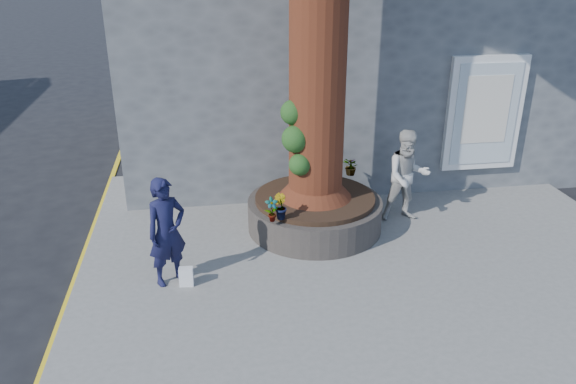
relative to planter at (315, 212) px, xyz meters
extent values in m
plane|color=black|center=(-0.80, -2.00, -0.41)|extent=(120.00, 120.00, 0.00)
cube|color=slate|center=(0.70, -1.00, -0.35)|extent=(9.00, 8.00, 0.12)
cube|color=yellow|center=(-3.85, -1.00, -0.41)|extent=(0.10, 30.00, 0.01)
cube|color=#55585B|center=(1.70, 5.20, 2.59)|extent=(10.00, 8.00, 6.00)
cube|color=white|center=(3.50, 1.14, 1.29)|extent=(1.50, 0.12, 2.20)
cube|color=silver|center=(3.50, 1.08, 1.29)|extent=(1.25, 0.04, 1.95)
cube|color=silver|center=(3.50, 1.06, 1.39)|extent=(0.90, 0.02, 1.30)
cylinder|color=black|center=(0.00, 0.00, -0.03)|extent=(2.30, 2.30, 0.52)
cylinder|color=black|center=(0.00, 0.00, 0.27)|extent=(2.04, 2.04, 0.08)
cone|color=#451811|center=(0.00, 0.00, 0.66)|extent=(1.24, 1.24, 0.70)
sphere|color=#164218|center=(-0.38, -0.20, 1.41)|extent=(0.44, 0.44, 0.44)
sphere|color=#164218|center=(-0.32, -0.30, 1.01)|extent=(0.36, 0.36, 0.36)
sphere|color=#164218|center=(-0.40, -0.08, 1.81)|extent=(0.40, 0.40, 0.40)
imported|color=#131436|center=(-2.41, -1.37, 0.51)|extent=(0.70, 0.63, 1.61)
imported|color=#BBB9B3|center=(1.66, 0.09, 0.53)|extent=(0.83, 0.66, 1.65)
cube|color=white|center=(-2.18, -1.52, -0.15)|extent=(0.21, 0.14, 0.28)
imported|color=gray|center=(-0.85, -0.85, 0.50)|extent=(0.23, 0.18, 0.39)
imported|color=gray|center=(-0.71, -0.77, 0.51)|extent=(0.30, 0.30, 0.40)
imported|color=gray|center=(0.85, 0.85, 0.47)|extent=(0.25, 0.25, 0.32)
imported|color=gray|center=(0.85, 0.85, 0.47)|extent=(0.35, 0.37, 0.33)
camera|label=1|loc=(-1.80, -8.57, 4.15)|focal=35.00mm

